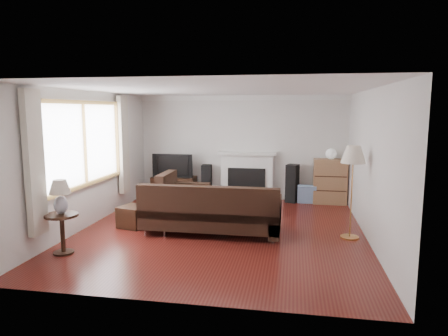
% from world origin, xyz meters
% --- Properties ---
extents(room, '(5.10, 5.60, 2.54)m').
position_xyz_m(room, '(0.00, 0.00, 1.25)').
color(room, '#571913').
rests_on(room, ground).
extents(window, '(0.12, 2.74, 1.54)m').
position_xyz_m(window, '(-2.45, -0.20, 1.55)').
color(window, brown).
rests_on(window, room).
extents(curtain_near, '(0.10, 0.35, 2.10)m').
position_xyz_m(curtain_near, '(-2.40, -1.72, 1.40)').
color(curtain_near, beige).
rests_on(curtain_near, room).
extents(curtain_far, '(0.10, 0.35, 2.10)m').
position_xyz_m(curtain_far, '(-2.40, 1.32, 1.40)').
color(curtain_far, beige).
rests_on(curtain_far, room).
extents(fireplace, '(1.40, 0.26, 1.15)m').
position_xyz_m(fireplace, '(0.15, 2.64, 0.57)').
color(fireplace, white).
rests_on(fireplace, room).
extents(tv_stand, '(1.06, 0.48, 0.53)m').
position_xyz_m(tv_stand, '(-1.63, 2.48, 0.27)').
color(tv_stand, black).
rests_on(tv_stand, ground).
extents(television, '(0.99, 0.13, 0.57)m').
position_xyz_m(television, '(-1.63, 2.48, 0.82)').
color(television, black).
rests_on(television, tv_stand).
extents(speaker_left, '(0.25, 0.29, 0.83)m').
position_xyz_m(speaker_left, '(-0.83, 2.55, 0.42)').
color(speaker_left, black).
rests_on(speaker_left, ground).
extents(speaker_right, '(0.33, 0.36, 0.89)m').
position_xyz_m(speaker_right, '(1.24, 2.54, 0.45)').
color(speaker_right, black).
rests_on(speaker_right, ground).
extents(bookshelf, '(0.75, 0.36, 1.04)m').
position_xyz_m(bookshelf, '(2.09, 2.53, 0.52)').
color(bookshelf, '#89603F').
rests_on(bookshelf, ground).
extents(globe_lamp, '(0.24, 0.24, 0.24)m').
position_xyz_m(globe_lamp, '(2.09, 2.53, 1.16)').
color(globe_lamp, white).
rests_on(globe_lamp, bookshelf).
extents(sectional_sofa, '(2.61, 1.91, 0.84)m').
position_xyz_m(sectional_sofa, '(-0.15, -0.13, 0.42)').
color(sectional_sofa, black).
rests_on(sectional_sofa, ground).
extents(coffee_table, '(1.19, 0.78, 0.43)m').
position_xyz_m(coffee_table, '(-0.11, 1.21, 0.21)').
color(coffee_table, olive).
rests_on(coffee_table, ground).
extents(footstool, '(0.57, 0.57, 0.39)m').
position_xyz_m(footstool, '(-1.65, -0.02, 0.20)').
color(footstool, black).
rests_on(footstool, ground).
extents(floor_lamp, '(0.48, 0.48, 1.57)m').
position_xyz_m(floor_lamp, '(2.22, -0.02, 0.79)').
color(floor_lamp, '#C68744').
rests_on(floor_lamp, ground).
extents(side_table, '(0.49, 0.49, 0.61)m').
position_xyz_m(side_table, '(-2.15, -1.52, 0.31)').
color(side_table, black).
rests_on(side_table, ground).
extents(table_lamp, '(0.31, 0.31, 0.51)m').
position_xyz_m(table_lamp, '(-2.15, -1.52, 0.87)').
color(table_lamp, silver).
rests_on(table_lamp, side_table).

